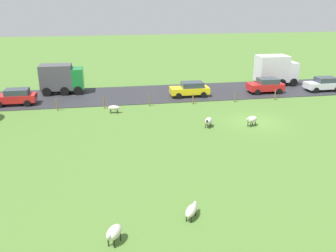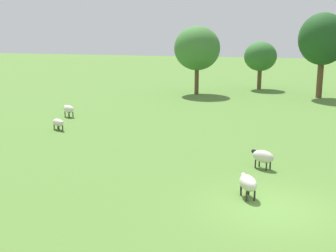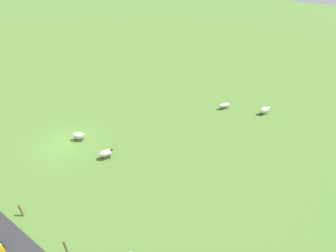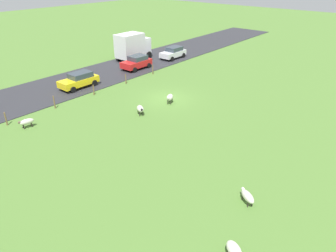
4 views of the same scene
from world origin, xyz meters
name	(u,v)px [view 2 (image 2 of 4)]	position (x,y,z in m)	size (l,w,h in m)	color
ground_plane	(271,208)	(0.00, 0.00, 0.00)	(160.00, 160.00, 0.00)	#517A33
sheep_0	(263,156)	(-0.57, 4.44, 0.56)	(1.18, 1.01, 0.84)	beige
sheep_1	(248,183)	(-0.89, 0.75, 0.58)	(0.97, 1.20, 0.86)	beige
sheep_2	(69,109)	(-14.46, 12.68, 0.57)	(1.14, 0.98, 0.85)	silver
sheep_3	(58,123)	(-13.18, 8.90, 0.46)	(1.20, 0.99, 0.69)	beige
tree_0	(197,48)	(-7.99, 25.75, 4.27)	(4.26, 4.26, 6.32)	brown
tree_1	(323,39)	(3.05, 26.55, 5.15)	(4.21, 4.21, 7.45)	brown
tree_2	(260,57)	(-2.51, 30.79, 3.30)	(3.26, 3.26, 4.80)	brown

